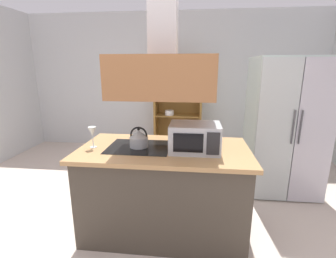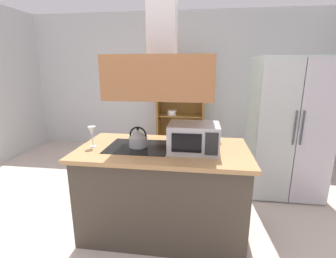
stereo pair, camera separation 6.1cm
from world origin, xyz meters
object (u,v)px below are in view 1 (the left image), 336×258
at_px(refrigerator, 284,127).
at_px(wine_glass_on_counter, 92,132).
at_px(dish_cabinet, 178,111).
at_px(cutting_board, 204,140).
at_px(microwave, 195,138).
at_px(kettle, 139,139).

xyz_separation_m(refrigerator, wine_glass_on_counter, (-2.16, -1.12, 0.16)).
height_order(dish_cabinet, wine_glass_on_counter, dish_cabinet).
bearing_deg(cutting_board, dish_cabinet, 101.02).
bearing_deg(dish_cabinet, cutting_board, -78.98).
relative_size(cutting_board, wine_glass_on_counter, 1.65).
xyz_separation_m(dish_cabinet, microwave, (0.35, -2.65, 0.23)).
bearing_deg(cutting_board, microwave, -106.43).
bearing_deg(wine_glass_on_counter, refrigerator, 27.38).
xyz_separation_m(dish_cabinet, cutting_board, (0.45, -2.30, 0.11)).
bearing_deg(kettle, refrigerator, 31.61).
bearing_deg(dish_cabinet, microwave, -82.57).
height_order(kettle, wine_glass_on_counter, wine_glass_on_counter).
height_order(dish_cabinet, microwave, dish_cabinet).
bearing_deg(wine_glass_on_counter, dish_cabinet, 76.58).
bearing_deg(dish_cabinet, refrigerator, -45.37).
relative_size(refrigerator, kettle, 8.84).
bearing_deg(microwave, kettle, 174.46).
bearing_deg(microwave, wine_glass_on_counter, -179.53).
bearing_deg(refrigerator, kettle, -148.39).
height_order(dish_cabinet, cutting_board, dish_cabinet).
xyz_separation_m(refrigerator, microwave, (-1.18, -1.11, 0.14)).
height_order(dish_cabinet, kettle, dish_cabinet).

